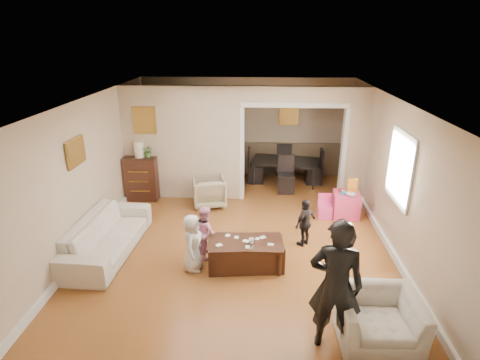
# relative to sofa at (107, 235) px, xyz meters

# --- Properties ---
(floor) EXTENTS (7.00, 7.00, 0.00)m
(floor) POSITION_rel_sofa_xyz_m (2.30, 0.76, -0.33)
(floor) COLOR #A2582A
(floor) RESTS_ON ground
(partition_left) EXTENTS (2.75, 0.18, 2.60)m
(partition_left) POSITION_rel_sofa_xyz_m (0.92, 2.56, 0.97)
(partition_left) COLOR #C2AB8E
(partition_left) RESTS_ON ground
(partition_right) EXTENTS (0.55, 0.18, 2.60)m
(partition_right) POSITION_rel_sofa_xyz_m (4.77, 2.56, 0.97)
(partition_right) COLOR #C2AB8E
(partition_right) RESTS_ON ground
(partition_header) EXTENTS (2.22, 0.18, 0.35)m
(partition_header) POSITION_rel_sofa_xyz_m (3.40, 2.56, 2.10)
(partition_header) COLOR #C2AB8E
(partition_header) RESTS_ON partition_right
(window_pane) EXTENTS (0.03, 0.95, 1.10)m
(window_pane) POSITION_rel_sofa_xyz_m (5.03, 0.36, 1.22)
(window_pane) COLOR white
(window_pane) RESTS_ON ground
(framed_art_partition) EXTENTS (0.45, 0.03, 0.55)m
(framed_art_partition) POSITION_rel_sofa_xyz_m (0.10, 2.46, 1.52)
(framed_art_partition) COLOR brown
(framed_art_partition) RESTS_ON partition_left
(framed_art_sofa_wall) EXTENTS (0.03, 0.55, 0.40)m
(framed_art_sofa_wall) POSITION_rel_sofa_xyz_m (-0.41, 0.16, 1.47)
(framed_art_sofa_wall) COLOR brown
(framed_art_alcove) EXTENTS (0.45, 0.03, 0.55)m
(framed_art_alcove) POSITION_rel_sofa_xyz_m (3.40, 4.20, 1.37)
(framed_art_alcove) COLOR brown
(sofa) EXTENTS (0.98, 2.29, 0.66)m
(sofa) POSITION_rel_sofa_xyz_m (0.00, 0.00, 0.00)
(sofa) COLOR beige
(sofa) RESTS_ON ground
(armchair_back) EXTENTS (0.85, 0.86, 0.66)m
(armchair_back) POSITION_rel_sofa_xyz_m (1.54, 2.08, -0.00)
(armchair_back) COLOR tan
(armchair_back) RESTS_ON ground
(armchair_front) EXTENTS (1.02, 0.89, 0.65)m
(armchair_front) POSITION_rel_sofa_xyz_m (4.17, -1.94, -0.00)
(armchair_front) COLOR beige
(armchair_front) RESTS_ON ground
(dresser) EXTENTS (0.75, 0.42, 1.03)m
(dresser) POSITION_rel_sofa_xyz_m (-0.06, 2.37, 0.18)
(dresser) COLOR #371910
(dresser) RESTS_ON ground
(table_lamp) EXTENTS (0.22, 0.22, 0.36)m
(table_lamp) POSITION_rel_sofa_xyz_m (-0.06, 2.37, 0.88)
(table_lamp) COLOR #FAF3CC
(table_lamp) RESTS_ON dresser
(potted_plant) EXTENTS (0.26, 0.23, 0.29)m
(potted_plant) POSITION_rel_sofa_xyz_m (0.14, 2.37, 0.84)
(potted_plant) COLOR #487433
(potted_plant) RESTS_ON dresser
(coffee_table) EXTENTS (1.29, 0.75, 0.46)m
(coffee_table) POSITION_rel_sofa_xyz_m (2.46, -0.33, -0.10)
(coffee_table) COLOR #3C1E13
(coffee_table) RESTS_ON ground
(coffee_cup) EXTENTS (0.10, 0.10, 0.09)m
(coffee_cup) POSITION_rel_sofa_xyz_m (2.56, -0.38, 0.17)
(coffee_cup) COLOR white
(coffee_cup) RESTS_ON coffee_table
(play_table) EXTENTS (0.58, 0.58, 0.52)m
(play_table) POSITION_rel_sofa_xyz_m (4.50, 1.69, -0.07)
(play_table) COLOR #DC396C
(play_table) RESTS_ON ground
(cereal_box) EXTENTS (0.20, 0.09, 0.30)m
(cereal_box) POSITION_rel_sofa_xyz_m (4.62, 1.79, 0.34)
(cereal_box) COLOR yellow
(cereal_box) RESTS_ON play_table
(cyan_cup) EXTENTS (0.08, 0.08, 0.08)m
(cyan_cup) POSITION_rel_sofa_xyz_m (4.40, 1.64, 0.23)
(cyan_cup) COLOR #24B8B3
(cyan_cup) RESTS_ON play_table
(toy_block) EXTENTS (0.09, 0.08, 0.05)m
(toy_block) POSITION_rel_sofa_xyz_m (4.38, 1.81, 0.21)
(toy_block) COLOR red
(toy_block) RESTS_ON play_table
(play_bowl) EXTENTS (0.23, 0.23, 0.05)m
(play_bowl) POSITION_rel_sofa_xyz_m (4.55, 1.57, 0.21)
(play_bowl) COLOR beige
(play_bowl) RESTS_ON play_table
(dining_table) EXTENTS (1.82, 1.21, 0.59)m
(dining_table) POSITION_rel_sofa_xyz_m (3.31, 3.61, -0.03)
(dining_table) COLOR black
(dining_table) RESTS_ON ground
(adult_person) EXTENTS (0.71, 0.53, 1.75)m
(adult_person) POSITION_rel_sofa_xyz_m (3.59, -2.03, 0.55)
(adult_person) COLOR black
(adult_person) RESTS_ON ground
(child_kneel_a) EXTENTS (0.34, 0.50, 0.98)m
(child_kneel_a) POSITION_rel_sofa_xyz_m (1.61, -0.48, 0.16)
(child_kneel_a) COLOR silver
(child_kneel_a) RESTS_ON ground
(child_kneel_b) EXTENTS (0.52, 0.56, 0.93)m
(child_kneel_b) POSITION_rel_sofa_xyz_m (1.76, -0.03, 0.14)
(child_kneel_b) COLOR pink
(child_kneel_b) RESTS_ON ground
(child_toddler) EXTENTS (0.52, 0.53, 0.90)m
(child_toddler) POSITION_rel_sofa_xyz_m (3.51, 0.42, 0.12)
(child_toddler) COLOR black
(child_toddler) RESTS_ON ground
(craft_papers) EXTENTS (0.95, 0.46, 0.00)m
(craft_papers) POSITION_rel_sofa_xyz_m (2.47, -0.33, 0.13)
(craft_papers) COLOR white
(craft_papers) RESTS_ON coffee_table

